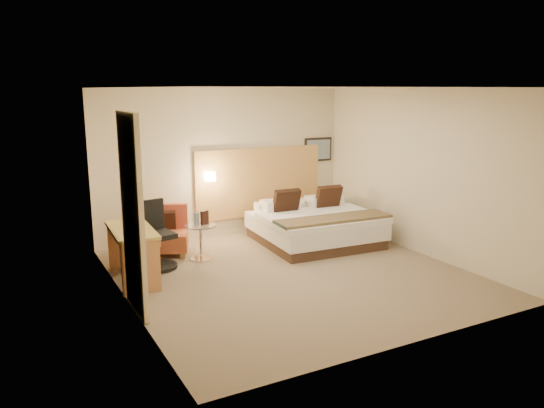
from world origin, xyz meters
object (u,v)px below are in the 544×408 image
side_table (201,240)px  desk_chair (156,241)px  bed (314,225)px  lounge_chair (165,235)px  desk (134,239)px

side_table → desk_chair: bearing=-175.9°
bed → side_table: 2.13m
lounge_chair → side_table: (0.41, -0.61, 0.00)m
side_table → desk_chair: 0.75m
desk_chair → side_table: bearing=4.1°
side_table → lounge_chair: bearing=123.7°
bed → lounge_chair: bed is taller
desk_chair → desk: bearing=-137.0°
lounge_chair → desk_chair: size_ratio=0.92×
desk → side_table: bearing=20.9°
bed → desk: size_ratio=1.65×
bed → desk: (-3.29, -0.42, 0.29)m
lounge_chair → desk_chair: 0.75m
side_table → desk_chair: (-0.74, -0.05, 0.11)m
desk → desk_chair: (0.42, 0.39, -0.18)m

